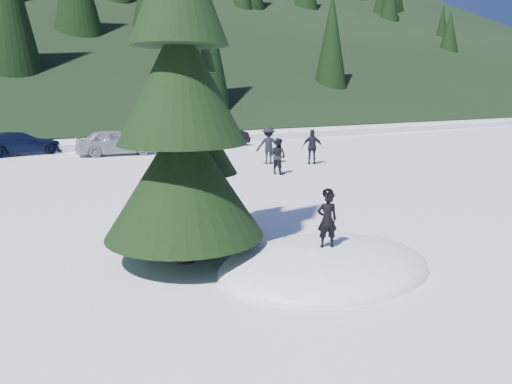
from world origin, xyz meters
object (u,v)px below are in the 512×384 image
child_skier (327,220)px  adult_0 (278,156)px  spruce_tall (181,97)px  car_3 (20,143)px  car_4 (115,142)px  adult_2 (268,145)px  car_5 (213,135)px  spruce_short (200,150)px  adult_1 (312,147)px

child_skier → adult_0: (5.47, 9.99, -0.27)m
spruce_tall → car_3: spruce_tall is taller
adult_0 → car_4: size_ratio=0.36×
car_4 → adult_2: bearing=-134.2°
adult_2 → car_3: (-9.73, 9.77, -0.27)m
child_skier → adult_2: (6.69, 12.67, -0.13)m
child_skier → adult_0: 11.39m
adult_0 → car_5: bearing=-28.9°
spruce_tall → car_3: bearing=92.5°
spruce_tall → child_skier: bearing=-41.5°
spruce_short → adult_0: (6.61, 6.70, -1.35)m
child_skier → car_5: 22.03m
car_3 → car_4: car_4 is taller
spruce_short → car_3: spruce_short is taller
adult_0 → car_3: (-8.50, 12.45, -0.13)m
child_skier → adult_0: child_skier is taller
spruce_tall → adult_2: (8.83, 10.77, -2.43)m
adult_1 → car_5: (-0.71, 9.12, -0.08)m
spruce_short → car_4: size_ratio=1.29×
adult_1 → car_5: adult_1 is taller
adult_1 → car_5: bearing=-50.7°
car_4 → spruce_short: bearing=-179.9°
adult_0 → spruce_short: bearing=118.3°
adult_2 → car_4: (-5.32, 7.05, -0.19)m
car_4 → car_5: car_5 is taller
adult_2 → car_3: size_ratio=0.41×
spruce_tall → car_4: size_ratio=2.07×
spruce_short → car_4: spruce_short is taller
spruce_tall → child_skier: size_ratio=7.95×
spruce_tall → car_5: bearing=62.3°
spruce_tall → spruce_short: size_ratio=1.60×
adult_0 → adult_2: adult_2 is taller
adult_0 → car_5: adult_0 is taller
adult_2 → car_5: 8.03m
adult_1 → spruce_tall: bearing=77.2°
child_skier → car_5: bearing=-88.4°
car_5 → adult_0: bearing=166.3°
spruce_short → adult_2: (7.83, 9.37, -1.21)m
car_5 → car_4: bearing=96.4°
adult_1 → adult_2: adult_2 is taller
car_3 → car_4: 5.18m
spruce_tall → adult_0: size_ratio=5.69×
spruce_tall → child_skier: 3.67m
adult_1 → car_4: bearing=-14.5°
car_4 → car_5: (6.33, 0.92, 0.03)m
adult_1 → car_3: adult_1 is taller
car_5 → car_3: bearing=78.7°
car_3 → car_4: size_ratio=1.04×
spruce_tall → adult_1: (10.56, 9.62, -2.50)m
child_skier → adult_1: size_ratio=0.66×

